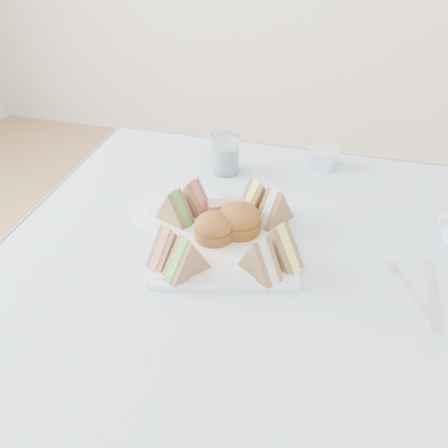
# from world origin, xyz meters

# --- Properties ---
(table) EXTENTS (0.90, 0.90, 0.74)m
(table) POSITION_xyz_m (0.00, 0.00, 0.37)
(table) COLOR brown
(table) RESTS_ON floor
(tablecloth) EXTENTS (1.02, 1.02, 0.01)m
(tablecloth) POSITION_xyz_m (0.00, 0.00, 0.74)
(tablecloth) COLOR #9CB6DE
(tablecloth) RESTS_ON table
(serving_plate) EXTENTS (0.33, 0.33, 0.01)m
(serving_plate) POSITION_xyz_m (-0.08, 0.05, 0.75)
(serving_plate) COLOR white
(serving_plate) RESTS_ON tablecloth
(sandwich_fl_a) EXTENTS (0.08, 0.09, 0.07)m
(sandwich_fl_a) POSITION_xyz_m (-0.16, -0.04, 0.80)
(sandwich_fl_a) COLOR brown
(sandwich_fl_a) RESTS_ON serving_plate
(sandwich_fl_b) EXTENTS (0.08, 0.09, 0.08)m
(sandwich_fl_b) POSITION_xyz_m (-0.12, -0.06, 0.80)
(sandwich_fl_b) COLOR brown
(sandwich_fl_b) RESTS_ON serving_plate
(sandwich_fr_a) EXTENTS (0.10, 0.08, 0.08)m
(sandwich_fr_a) POSITION_xyz_m (0.03, 0.01, 0.80)
(sandwich_fr_a) COLOR brown
(sandwich_fr_a) RESTS_ON serving_plate
(sandwich_fr_b) EXTENTS (0.09, 0.08, 0.08)m
(sandwich_fr_b) POSITION_xyz_m (0.01, -0.03, 0.80)
(sandwich_fr_b) COLOR brown
(sandwich_fr_b) RESTS_ON serving_plate
(sandwich_bl_a) EXTENTS (0.09, 0.07, 0.07)m
(sandwich_bl_a) POSITION_xyz_m (-0.19, 0.09, 0.79)
(sandwich_bl_a) COLOR brown
(sandwich_bl_a) RESTS_ON serving_plate
(sandwich_bl_b) EXTENTS (0.09, 0.07, 0.08)m
(sandwich_bl_b) POSITION_xyz_m (-0.17, 0.13, 0.80)
(sandwich_bl_b) COLOR brown
(sandwich_bl_b) RESTS_ON serving_plate
(sandwich_br_a) EXTENTS (0.08, 0.10, 0.08)m
(sandwich_br_a) POSITION_xyz_m (-0.00, 0.14, 0.80)
(sandwich_br_a) COLOR brown
(sandwich_br_a) RESTS_ON serving_plate
(sandwich_br_b) EXTENTS (0.08, 0.09, 0.08)m
(sandwich_br_b) POSITION_xyz_m (-0.04, 0.16, 0.80)
(sandwich_br_b) COLOR brown
(sandwich_br_b) RESTS_ON serving_plate
(scone_left) EXTENTS (0.10, 0.10, 0.05)m
(scone_left) POSITION_xyz_m (-0.10, 0.05, 0.78)
(scone_left) COLOR olive
(scone_left) RESTS_ON serving_plate
(scone_right) EXTENTS (0.12, 0.12, 0.06)m
(scone_right) POSITION_xyz_m (-0.06, 0.08, 0.79)
(scone_right) COLOR olive
(scone_right) RESTS_ON serving_plate
(pastry_slice) EXTENTS (0.08, 0.06, 0.04)m
(pastry_slice) POSITION_xyz_m (-0.10, 0.13, 0.78)
(pastry_slice) COLOR beige
(pastry_slice) RESTS_ON serving_plate
(side_plate) EXTENTS (0.21, 0.21, 0.01)m
(side_plate) POSITION_xyz_m (-0.20, 0.14, 0.75)
(side_plate) COLOR white
(side_plate) RESTS_ON tablecloth
(water_glass) EXTENTS (0.07, 0.07, 0.09)m
(water_glass) POSITION_xyz_m (-0.16, 0.34, 0.79)
(water_glass) COLOR white
(water_glass) RESTS_ON tablecloth
(tea_strainer) EXTENTS (0.09, 0.09, 0.04)m
(tea_strainer) POSITION_xyz_m (0.06, 0.43, 0.77)
(tea_strainer) COLOR white
(tea_strainer) RESTS_ON tablecloth
(knife) EXTENTS (0.02, 0.20, 0.00)m
(knife) POSITION_xyz_m (0.30, 0.00, 0.75)
(knife) COLOR white
(knife) RESTS_ON tablecloth
(fork) EXTENTS (0.08, 0.14, 0.00)m
(fork) POSITION_xyz_m (0.28, -0.03, 0.75)
(fork) COLOR white
(fork) RESTS_ON tablecloth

